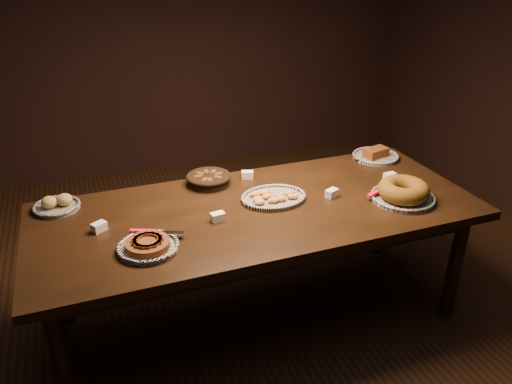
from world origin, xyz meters
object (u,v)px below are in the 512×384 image
object	(u,v)px
madeleine_platter	(273,197)
bundt_cake_plate	(403,192)
apple_tart_plate	(148,245)
buffet_table	(258,219)

from	to	relation	value
madeleine_platter	bundt_cake_plate	xyz separation A→B (m)	(0.68, -0.25, 0.03)
bundt_cake_plate	apple_tart_plate	bearing A→B (deg)	-164.37
apple_tart_plate	madeleine_platter	bearing A→B (deg)	36.29
buffet_table	apple_tart_plate	distance (m)	0.67
buffet_table	madeleine_platter	size ratio (longest dim) A/B	6.61
apple_tart_plate	bundt_cake_plate	world-z (taller)	bundt_cake_plate
buffet_table	bundt_cake_plate	world-z (taller)	bundt_cake_plate
apple_tart_plate	madeleine_platter	world-z (taller)	apple_tart_plate
buffet_table	apple_tart_plate	world-z (taller)	apple_tart_plate
bundt_cake_plate	madeleine_platter	bearing A→B (deg)	174.80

